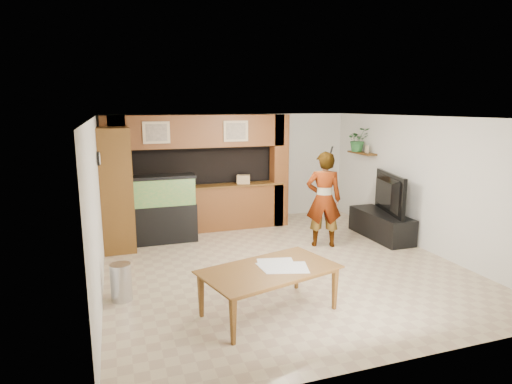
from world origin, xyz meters
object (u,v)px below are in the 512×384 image
object	(u,v)px
person	(324,199)
dining_table	(271,292)
pantry_cabinet	(117,189)
aquarium	(165,210)
television	(383,193)

from	to	relation	value
person	dining_table	xyz separation A→B (m)	(-2.03, -2.40, -0.64)
person	dining_table	distance (m)	3.21
pantry_cabinet	dining_table	xyz separation A→B (m)	(1.88, -3.59, -0.87)
aquarium	television	distance (m)	4.59
television	person	xyz separation A→B (m)	(-1.45, -0.09, -0.01)
aquarium	pantry_cabinet	bearing A→B (deg)	-173.43
pantry_cabinet	television	distance (m)	5.46
person	aquarium	bearing A→B (deg)	-1.90
pantry_cabinet	person	distance (m)	4.09
person	television	bearing A→B (deg)	-154.79
pantry_cabinet	person	world-z (taller)	pantry_cabinet
pantry_cabinet	aquarium	world-z (taller)	pantry_cabinet
television	person	distance (m)	1.45
dining_table	person	bearing A→B (deg)	34.62
pantry_cabinet	dining_table	distance (m)	4.14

